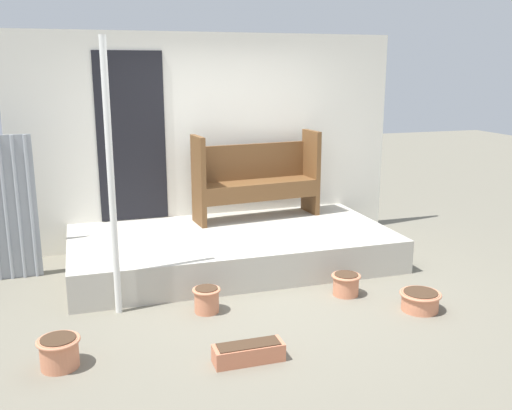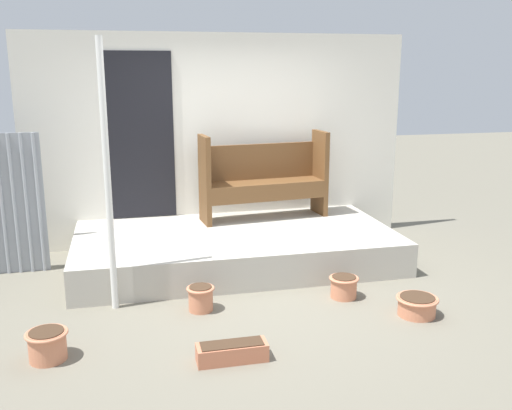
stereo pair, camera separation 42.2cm
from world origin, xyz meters
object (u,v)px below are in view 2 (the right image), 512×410
flower_pot_right (344,286)px  planter_box_rect (232,352)px  flower_pot_left (47,344)px  flower_pot_far_right (417,305)px  flower_pot_middle (201,297)px  bench (263,175)px  support_post (107,179)px

flower_pot_right → planter_box_rect: size_ratio=0.53×
flower_pot_left → flower_pot_right: flower_pot_left is taller
flower_pot_far_right → planter_box_rect: size_ratio=0.70×
flower_pot_right → planter_box_rect: 1.62m
flower_pot_middle → bench: bearing=59.8°
flower_pot_middle → flower_pot_far_right: bearing=-16.3°
support_post → flower_pot_far_right: bearing=-16.6°
flower_pot_right → support_post: bearing=173.2°
flower_pot_left → flower_pot_far_right: (3.16, 0.09, -0.03)m
flower_pot_far_right → planter_box_rect: flower_pot_far_right is taller
flower_pot_left → flower_pot_right: (2.67, 0.63, -0.01)m
flower_pot_middle → planter_box_rect: 0.99m
flower_pot_right → planter_box_rect: bearing=-143.2°
bench → flower_pot_right: bench is taller
bench → flower_pot_far_right: size_ratio=4.16×
bench → support_post: bearing=-145.5°
bench → flower_pot_left: 3.43m
bench → flower_pot_right: bearing=-84.2°
flower_pot_left → planter_box_rect: 1.42m
flower_pot_middle → flower_pot_right: size_ratio=0.90×
planter_box_rect → flower_pot_far_right: bearing=13.5°
flower_pot_far_right → flower_pot_right: bearing=132.5°
support_post → planter_box_rect: size_ratio=4.51×
flower_pot_left → planter_box_rect: flower_pot_left is taller
flower_pot_left → flower_pot_right: bearing=13.2°
support_post → flower_pot_middle: support_post is taller
bench → flower_pot_left: bench is taller
bench → flower_pot_left: bearing=-139.4°
support_post → flower_pot_far_right: size_ratio=6.44×
support_post → flower_pot_left: bearing=-119.3°
flower_pot_left → flower_pot_far_right: 3.16m
flower_pot_far_right → bench: bearing=110.2°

